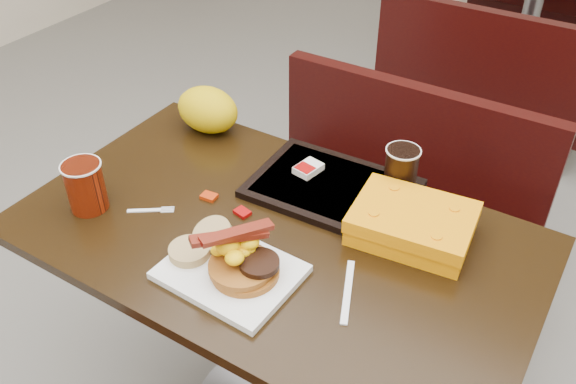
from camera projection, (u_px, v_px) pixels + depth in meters
The scene contains 21 objects.
table_near at pixel (276, 337), 1.65m from camera, with size 1.20×0.70×0.75m, color black, non-canonical shape.
bench_near_n at pixel (385, 204), 2.13m from camera, with size 1.00×0.46×0.72m, color black, non-canonical shape.
table_far at pixel (529, 21), 3.40m from camera, with size 1.20×0.70×0.75m, color black, non-canonical shape.
bench_far_s at pixel (490, 71), 2.94m from camera, with size 1.00×0.46×0.72m, color black, non-canonical shape.
platter at pixel (230, 272), 1.31m from camera, with size 0.28×0.22×0.02m, color white.
pancake_stack at pixel (245, 268), 1.28m from camera, with size 0.14×0.14×0.03m, color #985F19.
sausage_patty at pixel (259, 263), 1.26m from camera, with size 0.08×0.08×0.01m, color black.
scrambled_eggs at pixel (228, 246), 1.28m from camera, with size 0.09×0.08×0.05m, color yellow.
bacon_strips at pixel (229, 235), 1.26m from camera, with size 0.17×0.07×0.01m, color #460605, non-canonical shape.
muffin_bottom at pixel (189, 251), 1.33m from camera, with size 0.09×0.09×0.02m, color tan.
muffin_top at pixel (213, 235), 1.36m from camera, with size 0.09×0.09×0.02m, color tan.
coffee_cup_near at pixel (86, 186), 1.46m from camera, with size 0.09×0.09×0.13m, color maroon.
fork at pixel (144, 210), 1.48m from camera, with size 0.11×0.02×0.00m, color white, non-canonical shape.
knife at pixel (348, 291), 1.27m from camera, with size 0.18×0.01×0.00m, color white.
condiment_syrup at pixel (209, 196), 1.52m from camera, with size 0.04×0.03×0.01m, color #A82807.
condiment_ketchup at pixel (242, 212), 1.47m from camera, with size 0.04×0.03×0.01m, color #8C0504.
tray at pixel (332, 188), 1.54m from camera, with size 0.40×0.28×0.02m, color black.
hashbrown_sleeve_left at pixel (308, 169), 1.58m from camera, with size 0.05×0.07×0.02m, color silver.
coffee_cup_far at pixel (401, 169), 1.50m from camera, with size 0.08×0.08×0.11m, color black.
clamshell at pixel (412, 224), 1.39m from camera, with size 0.27×0.20×0.07m, color orange.
paper_bag at pixel (208, 110), 1.74m from camera, with size 0.19×0.14×0.13m, color #D7C807.
Camera 1 is at (0.59, -0.89, 1.69)m, focal length 38.25 mm.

